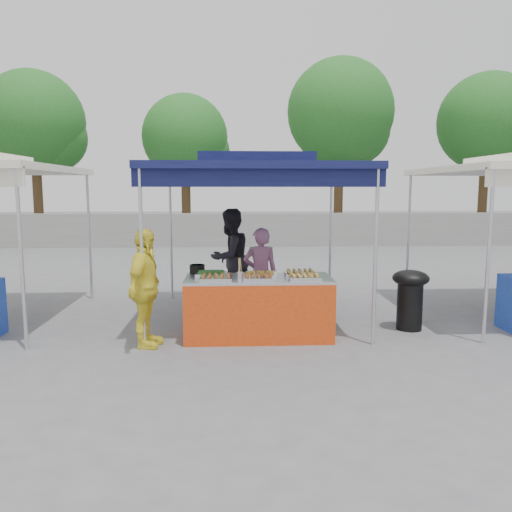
{
  "coord_description": "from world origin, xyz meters",
  "views": [
    {
      "loc": [
        -0.35,
        -6.82,
        2.04
      ],
      "look_at": [
        0.0,
        0.6,
        1.05
      ],
      "focal_mm": 35.0,
      "sensor_mm": 36.0,
      "label": 1
    }
  ],
  "objects_px": {
    "wok_burner": "(410,294)",
    "customer_person": "(145,288)",
    "cooking_pot": "(197,269)",
    "vendor_table": "(258,307)",
    "helper_man": "(230,258)",
    "vendor_woman": "(260,274)"
  },
  "relations": [
    {
      "from": "vendor_table",
      "to": "helper_man",
      "type": "distance_m",
      "value": 2.04
    },
    {
      "from": "vendor_table",
      "to": "customer_person",
      "type": "height_order",
      "value": "customer_person"
    },
    {
      "from": "vendor_woman",
      "to": "customer_person",
      "type": "bearing_deg",
      "value": 37.27
    },
    {
      "from": "wok_burner",
      "to": "customer_person",
      "type": "relative_size",
      "value": 0.57
    },
    {
      "from": "vendor_table",
      "to": "helper_man",
      "type": "xyz_separation_m",
      "value": [
        -0.4,
        1.95,
        0.43
      ]
    },
    {
      "from": "cooking_pot",
      "to": "wok_burner",
      "type": "relative_size",
      "value": 0.24
    },
    {
      "from": "wok_burner",
      "to": "customer_person",
      "type": "distance_m",
      "value": 3.78
    },
    {
      "from": "customer_person",
      "to": "cooking_pot",
      "type": "bearing_deg",
      "value": -31.54
    },
    {
      "from": "wok_burner",
      "to": "helper_man",
      "type": "distance_m",
      "value": 3.12
    },
    {
      "from": "helper_man",
      "to": "customer_person",
      "type": "height_order",
      "value": "helper_man"
    },
    {
      "from": "customer_person",
      "to": "helper_man",
      "type": "bearing_deg",
      "value": -14.75
    },
    {
      "from": "cooking_pot",
      "to": "vendor_woman",
      "type": "relative_size",
      "value": 0.15
    },
    {
      "from": "helper_man",
      "to": "vendor_table",
      "type": "bearing_deg",
      "value": 56.49
    },
    {
      "from": "vendor_table",
      "to": "customer_person",
      "type": "xyz_separation_m",
      "value": [
        -1.48,
        -0.34,
        0.35
      ]
    },
    {
      "from": "vendor_woman",
      "to": "vendor_table",
      "type": "bearing_deg",
      "value": 82.87
    },
    {
      "from": "cooking_pot",
      "to": "vendor_woman",
      "type": "xyz_separation_m",
      "value": [
        0.94,
        0.6,
        -0.18
      ]
    },
    {
      "from": "customer_person",
      "to": "wok_burner",
      "type": "bearing_deg",
      "value": -69.57
    },
    {
      "from": "vendor_table",
      "to": "cooking_pot",
      "type": "relative_size",
      "value": 9.25
    },
    {
      "from": "cooking_pot",
      "to": "customer_person",
      "type": "bearing_deg",
      "value": -132.19
    },
    {
      "from": "vendor_woman",
      "to": "customer_person",
      "type": "xyz_separation_m",
      "value": [
        -1.57,
        -1.29,
        0.05
      ]
    },
    {
      "from": "vendor_table",
      "to": "customer_person",
      "type": "bearing_deg",
      "value": -167.19
    },
    {
      "from": "cooking_pot",
      "to": "vendor_woman",
      "type": "height_order",
      "value": "vendor_woman"
    }
  ]
}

